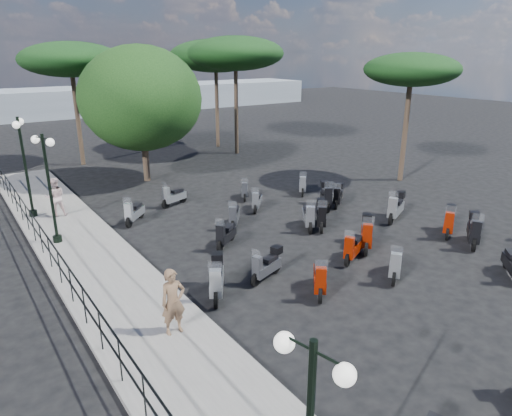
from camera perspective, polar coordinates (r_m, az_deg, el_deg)
ground at (r=17.02m, az=5.18°, el=-5.36°), size 120.00×120.00×0.00m
sidewalk at (r=16.71m, az=-19.41°, el=-6.64°), size 3.00×30.00×0.15m
railing at (r=15.97m, az=-23.99°, el=-5.21°), size 0.04×26.04×1.10m
lamp_post_1 at (r=18.22m, az=-24.47°, el=2.96°), size 0.61×1.16×4.12m
lamp_post_2 at (r=21.71m, az=-26.97°, el=5.26°), size 0.58×1.23×4.32m
woman at (r=11.89m, az=-10.32°, el=-11.45°), size 0.66×0.45×1.76m
pedestrian_far at (r=21.62m, az=-23.80°, el=1.25°), size 0.93×0.77×1.72m
scooter_1 at (r=13.83m, az=-4.94°, el=-8.85°), size 1.16×1.62×1.46m
scooter_2 at (r=17.19m, az=-3.81°, el=-3.41°), size 1.39×1.08×1.31m
scooter_3 at (r=20.17m, az=-14.98°, el=-0.59°), size 1.26×1.24×1.33m
scooter_5 at (r=14.08m, az=7.97°, el=-8.75°), size 1.21×1.39×1.39m
scooter_6 at (r=16.41m, az=12.04°, el=-4.92°), size 1.55×0.90×1.33m
scooter_7 at (r=14.76m, az=1.34°, el=-7.23°), size 1.53×0.74×1.26m
scooter_8 at (r=19.15m, az=-2.75°, el=-1.02°), size 1.12×1.34×1.31m
scooter_9 at (r=22.08m, az=-10.25°, el=1.40°), size 1.55×0.74×1.28m
scooter_11 at (r=15.51m, az=17.03°, el=-6.76°), size 1.45×1.11×1.37m
scooter_12 at (r=17.46m, az=13.64°, el=-3.20°), size 1.50×1.41×1.50m
scooter_13 at (r=19.16m, az=8.14°, el=-0.94°), size 1.29×1.46×1.41m
scooter_14 at (r=21.11m, az=0.11°, el=0.85°), size 1.14×1.19×1.24m
scooter_15 at (r=22.77m, az=-1.42°, el=2.18°), size 0.95×1.31×1.21m
scooter_18 at (r=19.16m, az=25.56°, el=-2.59°), size 1.62×1.21×1.48m
scooter_19 at (r=19.01m, az=6.57°, el=-1.13°), size 1.13×1.56×1.44m
scooter_20 at (r=21.58m, az=8.75°, el=1.41°), size 1.26×1.61×1.49m
scooter_23 at (r=19.84m, az=22.98°, el=-1.60°), size 1.60×1.08×1.41m
scooter_24 at (r=20.75m, az=17.07°, el=0.04°), size 1.75×1.01×1.49m
scooter_25 at (r=22.10m, az=10.23°, el=1.51°), size 1.34×1.12×1.27m
scooter_26 at (r=23.71m, az=5.84°, el=2.86°), size 1.14×1.33×1.31m
broadleaf_tree at (r=26.14m, az=-14.19°, el=13.13°), size 6.63×6.63×7.41m
pine_0 at (r=35.30m, az=-5.07°, el=18.41°), size 6.80×6.80×7.91m
pine_1 at (r=32.71m, az=-2.58°, el=18.72°), size 6.59×6.59×8.04m
pine_2 at (r=31.32m, az=-22.19°, el=16.80°), size 6.07×6.07×7.62m
pine_3 at (r=26.67m, az=18.87°, el=16.00°), size 5.09×5.09×6.99m
distant_hills at (r=57.93m, az=-25.34°, el=11.74°), size 70.00×8.00×3.00m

